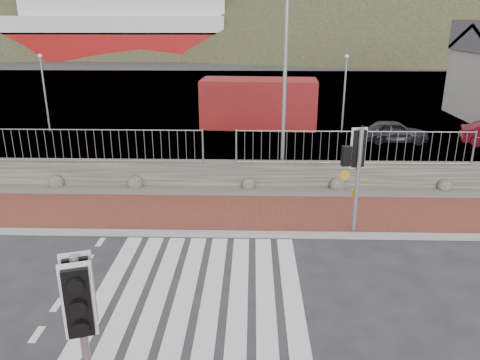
{
  "coord_description": "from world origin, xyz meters",
  "views": [
    {
      "loc": [
        1.19,
        -9.03,
        5.84
      ],
      "look_at": [
        0.85,
        3.0,
        1.69
      ],
      "focal_mm": 35.0,
      "sensor_mm": 36.0,
      "label": 1
    }
  ],
  "objects_px": {
    "traffic_signal_far": "(358,158)",
    "shipping_container": "(259,103)",
    "car_a": "(394,131)",
    "traffic_signal_near": "(81,310)",
    "ferry": "(90,22)",
    "streetlight": "(290,51)"
  },
  "relations": [
    {
      "from": "traffic_signal_far",
      "to": "shipping_container",
      "type": "height_order",
      "value": "traffic_signal_far"
    },
    {
      "from": "ferry",
      "to": "streetlight",
      "type": "height_order",
      "value": "ferry"
    },
    {
      "from": "car_a",
      "to": "streetlight",
      "type": "bearing_deg",
      "value": 135.32
    },
    {
      "from": "ferry",
      "to": "traffic_signal_far",
      "type": "relative_size",
      "value": 16.25
    },
    {
      "from": "traffic_signal_near",
      "to": "traffic_signal_far",
      "type": "distance_m",
      "value": 8.76
    },
    {
      "from": "streetlight",
      "to": "ferry",
      "type": "bearing_deg",
      "value": 108.33
    },
    {
      "from": "traffic_signal_near",
      "to": "shipping_container",
      "type": "relative_size",
      "value": 0.46
    },
    {
      "from": "traffic_signal_far",
      "to": "streetlight",
      "type": "height_order",
      "value": "streetlight"
    },
    {
      "from": "traffic_signal_far",
      "to": "streetlight",
      "type": "bearing_deg",
      "value": -80.9
    },
    {
      "from": "traffic_signal_near",
      "to": "car_a",
      "type": "distance_m",
      "value": 19.98
    },
    {
      "from": "shipping_container",
      "to": "traffic_signal_far",
      "type": "bearing_deg",
      "value": -76.22
    },
    {
      "from": "shipping_container",
      "to": "car_a",
      "type": "relative_size",
      "value": 1.96
    },
    {
      "from": "ferry",
      "to": "traffic_signal_far",
      "type": "xyz_separation_m",
      "value": [
        28.73,
        -64.56,
        -3.12
      ]
    },
    {
      "from": "ferry",
      "to": "car_a",
      "type": "bearing_deg",
      "value": -58.68
    },
    {
      "from": "ferry",
      "to": "traffic_signal_far",
      "type": "height_order",
      "value": "ferry"
    },
    {
      "from": "traffic_signal_near",
      "to": "shipping_container",
      "type": "bearing_deg",
      "value": 64.2
    },
    {
      "from": "traffic_signal_near",
      "to": "traffic_signal_far",
      "type": "bearing_deg",
      "value": 34.9
    },
    {
      "from": "traffic_signal_near",
      "to": "traffic_signal_far",
      "type": "height_order",
      "value": "traffic_signal_far"
    },
    {
      "from": "traffic_signal_near",
      "to": "traffic_signal_far",
      "type": "relative_size",
      "value": 0.95
    },
    {
      "from": "ferry",
      "to": "traffic_signal_near",
      "type": "relative_size",
      "value": 17.04
    },
    {
      "from": "ferry",
      "to": "traffic_signal_far",
      "type": "bearing_deg",
      "value": -66.01
    },
    {
      "from": "ferry",
      "to": "traffic_signal_near",
      "type": "distance_m",
      "value": 75.44
    }
  ]
}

